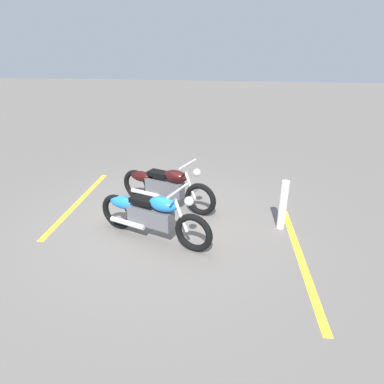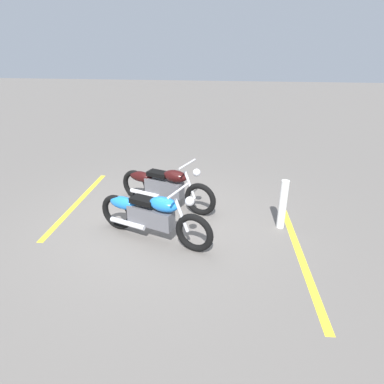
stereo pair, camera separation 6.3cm
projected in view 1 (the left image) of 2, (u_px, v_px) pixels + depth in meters
name	position (u px, v px, depth m)	size (l,w,h in m)	color
ground_plane	(159.00, 221.00, 6.22)	(60.00, 60.00, 0.00)	#66605B
motorcycle_bright_foreground	(150.00, 214.00, 5.47)	(2.14, 0.88, 1.04)	black
motorcycle_dark_foreground	(164.00, 185.00, 6.62)	(2.14, 0.89, 1.04)	black
bollard_post	(283.00, 205.00, 5.79)	(0.14, 0.14, 0.93)	white
parking_stripe_near	(79.00, 201.00, 6.99)	(3.20, 0.12, 0.01)	yellow
parking_stripe_mid	(300.00, 256.00, 5.14)	(3.20, 0.12, 0.01)	yellow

